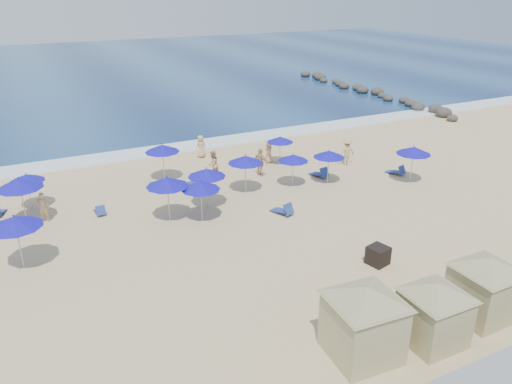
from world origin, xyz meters
TOP-DOWN VIEW (x-y plane):
  - ground at (0.00, 0.00)m, footprint 160.00×160.00m
  - ocean at (0.00, 55.00)m, footprint 160.00×80.00m
  - surf_line at (0.00, 15.50)m, footprint 160.00×2.50m
  - rock_jetty at (24.01, 24.90)m, footprint 2.56×26.66m
  - trash_bin at (1.13, -4.68)m, footprint 1.01×1.01m
  - cabana_0 at (-3.20, -9.09)m, footprint 4.69×4.69m
  - cabana_1 at (-0.60, -9.64)m, footprint 4.15×4.15m
  - cabana_2 at (2.13, -9.40)m, footprint 4.39×4.39m
  - umbrella_0 at (-12.60, 6.65)m, footprint 2.31×2.31m
  - umbrella_1 at (-13.03, 2.03)m, footprint 2.30×2.30m
  - umbrella_2 at (-12.21, 8.59)m, footprint 1.88×1.88m
  - umbrella_3 at (-4.31, 2.90)m, footprint 2.04×2.04m
  - umbrella_4 at (-4.35, 9.47)m, footprint 2.17×2.17m
  - umbrella_5 at (-5.82, 3.74)m, footprint 2.22×2.22m
  - umbrella_6 at (-3.40, 4.37)m, footprint 2.11×2.11m
  - umbrella_7 at (-0.56, 5.42)m, footprint 2.10×2.10m
  - umbrella_8 at (2.42, 4.97)m, footprint 1.88×1.88m
  - umbrella_9 at (3.69, 8.83)m, footprint 1.82×1.82m
  - umbrella_10 at (4.64, 4.41)m, footprint 1.96×1.96m
  - umbrella_11 at (9.37, 2.20)m, footprint 2.14×2.14m
  - beach_chair_1 at (-8.97, 6.17)m, footprint 0.50×1.12m
  - beach_chair_2 at (-3.36, 7.19)m, footprint 0.86×1.29m
  - beach_chair_3 at (-0.06, 1.69)m, footprint 0.98×1.44m
  - beach_chair_4 at (4.83, 5.50)m, footprint 0.84×1.46m
  - beach_chair_5 at (9.58, 3.62)m, footprint 0.93×1.38m
  - beachgoer_0 at (-11.71, 6.58)m, footprint 0.71×0.62m
  - beachgoer_1 at (-1.34, 8.65)m, footprint 1.08×1.02m
  - beachgoer_2 at (1.49, 7.47)m, footprint 0.81×1.17m
  - beachgoer_3 at (7.74, 6.73)m, footprint 1.25×0.78m
  - beachgoer_4 at (-0.62, 12.69)m, footprint 0.89×0.67m
  - beachgoer_5 at (3.19, 9.51)m, footprint 0.93×0.89m

SIDE VIEW (x-z plane):
  - ground at x=0.00m, z-range 0.00..0.00m
  - ocean at x=0.00m, z-range 0.00..0.06m
  - surf_line at x=0.00m, z-range 0.00..0.08m
  - beach_chair_1 at x=-8.97m, z-range -0.09..0.52m
  - beach_chair_2 at x=-3.36m, z-range -0.10..0.55m
  - beach_chair_5 at x=9.58m, z-range -0.11..0.59m
  - beach_chair_3 at x=-0.06m, z-range -0.11..0.62m
  - beach_chair_4 at x=4.83m, z-range -0.12..0.64m
  - rock_jetty at x=24.01m, z-range -0.12..0.84m
  - trash_bin at x=1.13m, z-range 0.00..0.84m
  - beachgoer_5 at x=3.19m, z-range 0.00..1.60m
  - beachgoer_4 at x=-0.62m, z-range 0.00..1.64m
  - beachgoer_0 at x=-11.71m, z-range 0.00..1.65m
  - beachgoer_1 at x=-1.34m, z-range 0.00..1.77m
  - beachgoer_2 at x=1.49m, z-range 0.00..1.85m
  - beachgoer_3 at x=7.74m, z-range 0.00..1.87m
  - cabana_1 at x=-0.60m, z-range 0.19..2.79m
  - cabana_2 at x=2.13m, z-range 0.20..2.95m
  - cabana_0 at x=-3.20m, z-range 0.21..3.16m
  - umbrella_9 at x=3.69m, z-range 0.76..2.83m
  - umbrella_8 at x=2.42m, z-range 0.79..2.93m
  - umbrella_2 at x=-12.21m, z-range 0.79..2.93m
  - umbrella_10 at x=4.64m, z-range 0.82..3.04m
  - umbrella_3 at x=-4.31m, z-range 0.85..3.18m
  - umbrella_7 at x=-0.56m, z-range 0.88..3.26m
  - umbrella_6 at x=-3.40m, z-range 0.88..3.28m
  - umbrella_11 at x=9.37m, z-range 0.89..3.32m
  - umbrella_4 at x=-4.35m, z-range 0.91..3.37m
  - umbrella_5 at x=-5.82m, z-range 0.93..3.46m
  - umbrella_1 at x=-13.03m, z-range 0.96..3.57m
  - umbrella_0 at x=-12.60m, z-range 0.97..3.60m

